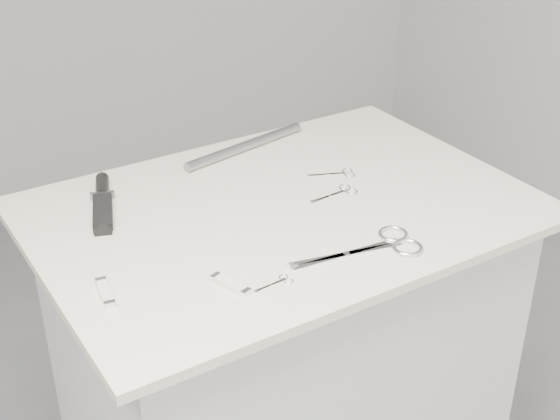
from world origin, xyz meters
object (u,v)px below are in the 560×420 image
embroidery_scissors_a (340,192)px  tiny_scissors (278,282)px  plinth (283,382)px  sheathed_knife (103,200)px  pocket_knife_a (231,285)px  large_shears (381,246)px  metal_rail (245,146)px  embroidery_scissors_b (339,174)px  pocket_knife_b (105,293)px

embroidery_scissors_a → tiny_scissors: bearing=-146.4°
plinth → sheathed_knife: 0.61m
pocket_knife_a → embroidery_scissors_a: bearing=-80.6°
large_shears → metal_rail: metal_rail is taller
pocket_knife_a → metal_rail: size_ratio=0.24×
embroidery_scissors_b → pocket_knife_a: pocket_knife_a is taller
metal_rail → embroidery_scissors_a: bearing=-78.0°
tiny_scissors → pocket_knife_b: bearing=150.7°
embroidery_scissors_a → pocket_knife_b: (-0.55, -0.09, 0.00)m
embroidery_scissors_a → pocket_knife_a: pocket_knife_a is taller
plinth → large_shears: large_shears is taller
pocket_knife_a → pocket_knife_b: same height
embroidery_scissors_a → sheathed_knife: (-0.44, 0.22, 0.01)m
plinth → large_shears: size_ratio=3.48×
embroidery_scissors_a → metal_rail: metal_rail is taller
large_shears → pocket_knife_b: pocket_knife_b is taller
sheathed_knife → pocket_knife_b: size_ratio=2.55×
plinth → embroidery_scissors_a: 0.49m
metal_rail → pocket_knife_b: bearing=-142.0°
tiny_scissors → sheathed_knife: sheathed_knife is taller
large_shears → embroidery_scissors_a: bearing=83.3°
pocket_knife_b → sheathed_knife: bearing=-10.6°
large_shears → plinth: bearing=115.9°
pocket_knife_b → metal_rail: size_ratio=0.25×
embroidery_scissors_a → large_shears: bearing=-108.9°
metal_rail → large_shears: bearing=-89.9°
pocket_knife_a → pocket_knife_b: bearing=46.8°
pocket_knife_a → sheathed_knife: bearing=-6.7°
pocket_knife_a → large_shears: bearing=-113.7°
embroidery_scissors_b → pocket_knife_a: (-0.41, -0.26, 0.00)m
sheathed_knife → pocket_knife_a: (0.08, -0.41, -0.00)m
plinth → pocket_knife_b: pocket_knife_b is taller
pocket_knife_b → embroidery_scissors_a: bearing=-71.2°
embroidery_scissors_b → pocket_knife_b: size_ratio=1.20×
embroidery_scissors_b → pocket_knife_b: bearing=-141.7°
embroidery_scissors_a → sheathed_knife: size_ratio=0.52×
embroidery_scissors_b → pocket_knife_a: bearing=-125.1°
sheathed_knife → pocket_knife_a: sheathed_knife is taller
embroidery_scissors_a → pocket_knife_b: size_ratio=1.33×
large_shears → metal_rail: (-0.00, 0.51, 0.01)m
plinth → tiny_scissors: 0.55m
pocket_knife_a → pocket_knife_b: 0.21m
large_shears → pocket_knife_b: (-0.49, 0.13, 0.00)m
embroidery_scissors_a → metal_rail: 0.30m
tiny_scissors → metal_rail: bearing=61.7°
embroidery_scissors_b → metal_rail: (-0.11, 0.22, 0.01)m
embroidery_scissors_a → sheathed_knife: bearing=150.1°
large_shears → pocket_knife_b: bearing=174.8°
pocket_knife_b → embroidery_scissors_b: bearing=-65.2°
pocket_knife_b → tiny_scissors: bearing=-105.5°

